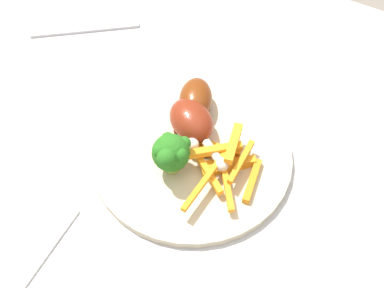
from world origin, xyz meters
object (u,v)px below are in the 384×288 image
(dining_table, at_px, (183,165))
(chicken_drumstick_near, at_px, (197,103))
(dinner_plate, at_px, (192,155))
(carrot_fries_pile, at_px, (220,161))
(broccoli_floret_front, at_px, (171,153))
(fork, at_px, (85,30))
(chicken_drumstick_far, at_px, (193,122))

(dining_table, distance_m, chicken_drumstick_near, 0.13)
(dinner_plate, xyz_separation_m, carrot_fries_pile, (0.05, -0.00, 0.02))
(chicken_drumstick_near, bearing_deg, dinner_plate, -65.11)
(dinner_plate, bearing_deg, broccoli_floret_front, -103.82)
(dining_table, xyz_separation_m, chicken_drumstick_near, (0.00, 0.03, 0.12))
(broccoli_floret_front, bearing_deg, dinner_plate, 76.18)
(dining_table, height_order, chicken_drumstick_near, chicken_drumstick_near)
(chicken_drumstick_near, distance_m, fork, 0.28)
(chicken_drumstick_near, bearing_deg, chicken_drumstick_far, -68.31)
(dining_table, relative_size, fork, 6.74)
(carrot_fries_pile, xyz_separation_m, chicken_drumstick_far, (-0.06, 0.03, 0.01))
(chicken_drumstick_far, bearing_deg, chicken_drumstick_near, 111.69)
(broccoli_floret_front, xyz_separation_m, fork, (-0.29, 0.18, -0.05))
(chicken_drumstick_far, bearing_deg, dinner_plate, -61.63)
(dining_table, bearing_deg, chicken_drumstick_far, -6.59)
(broccoli_floret_front, bearing_deg, carrot_fries_pile, 34.31)
(dinner_plate, relative_size, fork, 1.49)
(dining_table, distance_m, fork, 0.30)
(chicken_drumstick_far, bearing_deg, broccoli_floret_front, -83.84)
(dining_table, relative_size, carrot_fries_pile, 8.47)
(chicken_drumstick_far, bearing_deg, carrot_fries_pile, -28.43)
(dinner_plate, xyz_separation_m, broccoli_floret_front, (-0.01, -0.04, 0.04))
(carrot_fries_pile, distance_m, chicken_drumstick_far, 0.07)
(dining_table, xyz_separation_m, carrot_fries_pile, (0.08, -0.04, 0.11))
(dining_table, distance_m, broccoli_floret_front, 0.16)
(chicken_drumstick_far, relative_size, fork, 0.69)
(carrot_fries_pile, bearing_deg, fork, 157.21)
(chicken_drumstick_near, relative_size, fork, 0.68)
(dinner_plate, distance_m, chicken_drumstick_far, 0.05)
(broccoli_floret_front, relative_size, fork, 0.33)
(chicken_drumstick_far, bearing_deg, fork, 158.52)
(dining_table, distance_m, carrot_fries_pile, 0.14)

